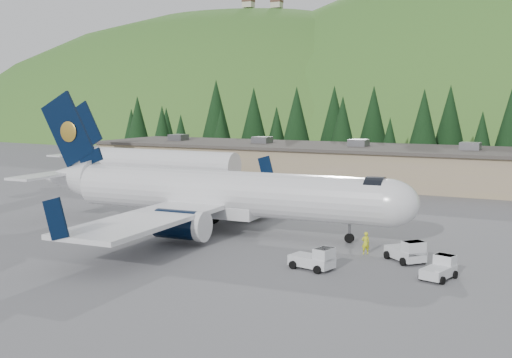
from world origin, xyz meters
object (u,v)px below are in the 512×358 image
object	(u,v)px
second_airliner	(144,161)
baggage_tug_c	(440,269)
airliner	(214,194)
baggage_tug_b	(407,252)
baggage_tug_a	(315,259)
terminal_building	(325,163)
ramp_worker	(366,243)

from	to	relation	value
second_airliner	baggage_tug_c	bearing A→B (deg)	-32.91
airliner	baggage_tug_c	bearing A→B (deg)	-20.75
second_airliner	baggage_tug_b	world-z (taller)	second_airliner
baggage_tug_a	baggage_tug_c	xyz separation A→B (m)	(8.04, 1.57, -0.07)
terminal_building	baggage_tug_b	bearing A→B (deg)	-62.26
baggage_tug_a	baggage_tug_c	bearing A→B (deg)	23.53
baggage_tug_b	terminal_building	world-z (taller)	terminal_building
airliner	baggage_tug_a	distance (m)	15.64
ramp_worker	second_airliner	bearing A→B (deg)	-67.92
terminal_building	ramp_worker	bearing A→B (deg)	-65.48
ramp_worker	baggage_tug_b	bearing A→B (deg)	127.84
baggage_tug_a	baggage_tug_c	size ratio (longest dim) A/B	1.09
second_airliner	baggage_tug_b	size ratio (longest dim) A/B	8.19
baggage_tug_b	baggage_tug_c	world-z (taller)	baggage_tug_b
baggage_tug_a	ramp_worker	world-z (taller)	ramp_worker
baggage_tug_b	ramp_worker	bearing A→B (deg)	-154.10
airliner	second_airliner	size ratio (longest dim) A/B	1.36
airliner	baggage_tug_c	world-z (taller)	airliner
baggage_tug_a	ramp_worker	bearing A→B (deg)	85.86
airliner	second_airliner	distance (m)	32.47
baggage_tug_c	airliner	bearing A→B (deg)	86.69
airliner	baggage_tug_a	world-z (taller)	airliner
baggage_tug_a	baggage_tug_b	xyz separation A→B (m)	(5.13, 4.83, 0.03)
baggage_tug_a	terminal_building	size ratio (longest dim) A/B	0.05
airliner	terminal_building	world-z (taller)	airliner
second_airliner	airliner	bearing A→B (deg)	-42.77
second_airliner	baggage_tug_a	world-z (taller)	second_airliner
second_airliner	ramp_worker	bearing A→B (deg)	-32.68
baggage_tug_b	terminal_building	distance (m)	47.16
airliner	second_airliner	world-z (taller)	airliner
airliner	baggage_tug_c	xyz separation A→B (m)	(20.92, -6.91, -2.65)
baggage_tug_b	baggage_tug_c	bearing A→B (deg)	-5.47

